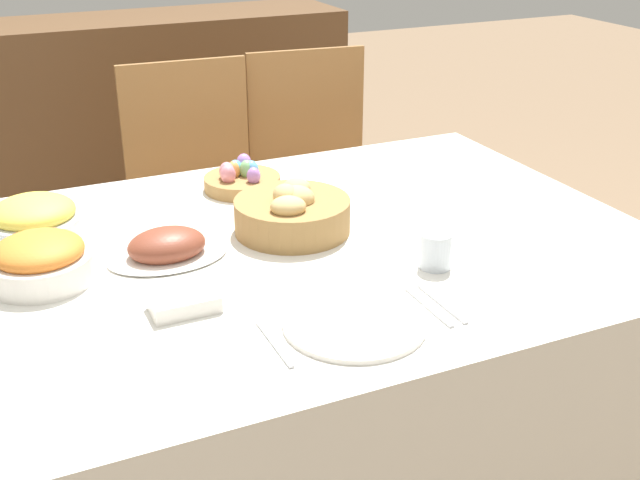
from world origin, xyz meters
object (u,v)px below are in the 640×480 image
object	(u,v)px
egg_basket	(241,179)
ham_platter	(167,248)
fork	(274,344)
spoon	(442,304)
sideboard	(170,129)
butter_dish	(184,303)
chair_far_center	(199,200)
dinner_plate	(355,323)
knife	(429,307)
drinking_cup	(436,250)
chair_far_right	(317,181)
pineapple_bowl	(34,219)
bread_basket	(292,212)
carrot_bowl	(40,260)

from	to	relation	value
egg_basket	ham_platter	xyz separation A→B (m)	(-0.28, -0.32, -0.00)
fork	spoon	size ratio (longest dim) A/B	1.00
sideboard	ham_platter	xyz separation A→B (m)	(-0.45, -1.77, 0.28)
spoon	butter_dish	bearing A→B (deg)	157.66
chair_far_center	sideboard	distance (m)	0.92
chair_far_center	dinner_plate	xyz separation A→B (m)	(-0.08, -1.28, 0.23)
ham_platter	knife	distance (m)	0.57
knife	drinking_cup	size ratio (longest dim) A/B	2.10
sideboard	dinner_plate	size ratio (longest dim) A/B	5.66
chair_far_center	spoon	distance (m)	1.30
drinking_cup	fork	bearing A→B (deg)	-160.82
dinner_plate	spoon	bearing A→B (deg)	0.00
sideboard	dinner_plate	xyz separation A→B (m)	(-0.22, -2.19, 0.26)
chair_far_right	pineapple_bowl	size ratio (longest dim) A/B	4.31
dinner_plate	spoon	world-z (taller)	dinner_plate
sideboard	pineapple_bowl	bearing A→B (deg)	-114.25
dinner_plate	drinking_cup	distance (m)	0.30
bread_basket	spoon	world-z (taller)	bread_basket
sideboard	ham_platter	world-z (taller)	sideboard
chair_far_center	carrot_bowl	bearing A→B (deg)	-120.59
knife	drinking_cup	world-z (taller)	drinking_cup
chair_far_right	sideboard	bearing A→B (deg)	113.53
ham_platter	dinner_plate	bearing A→B (deg)	-60.73
sideboard	dinner_plate	bearing A→B (deg)	-95.69
bread_basket	carrot_bowl	xyz separation A→B (m)	(-0.55, -0.02, -0.00)
chair_far_center	bread_basket	xyz separation A→B (m)	(-0.01, -0.84, 0.27)
ham_platter	butter_dish	xyz separation A→B (m)	(-0.03, -0.24, -0.01)
fork	carrot_bowl	bearing A→B (deg)	128.98
chair_far_center	knife	bearing A→B (deg)	-83.60
fork	knife	distance (m)	0.31
sideboard	pineapple_bowl	xyz separation A→B (m)	(-0.69, -1.54, 0.30)
carrot_bowl	dinner_plate	xyz separation A→B (m)	(0.49, -0.42, -0.04)
egg_basket	carrot_bowl	xyz separation A→B (m)	(-0.54, -0.32, 0.02)
carrot_bowl	fork	distance (m)	0.54
chair_far_right	ham_platter	size ratio (longest dim) A/B	3.67
carrot_bowl	spoon	distance (m)	0.80
dinner_plate	drinking_cup	bearing A→B (deg)	29.11
pineapple_bowl	bread_basket	bearing A→B (deg)	-21.52
chair_far_center	pineapple_bowl	distance (m)	0.88
sideboard	knife	bearing A→B (deg)	-91.62
chair_far_right	pineapple_bowl	distance (m)	1.19
ham_platter	pineapple_bowl	xyz separation A→B (m)	(-0.24, 0.23, 0.02)
egg_basket	drinking_cup	size ratio (longest dim) A/B	2.57
carrot_bowl	pineapple_bowl	distance (m)	0.23
chair_far_center	egg_basket	distance (m)	0.59
chair_far_center	butter_dish	xyz separation A→B (m)	(-0.34, -1.10, 0.24)
pineapple_bowl	chair_far_right	bearing A→B (deg)	32.73
sideboard	drinking_cup	distance (m)	2.06
dinner_plate	fork	distance (m)	0.16
carrot_bowl	dinner_plate	bearing A→B (deg)	-40.48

